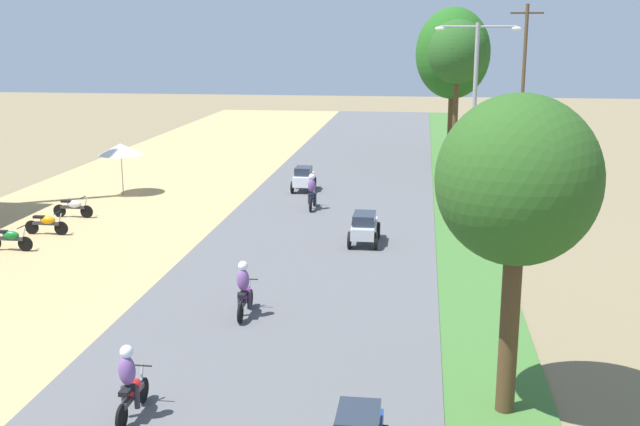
{
  "coord_description": "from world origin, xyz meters",
  "views": [
    {
      "loc": [
        3.85,
        -8.4,
        8.0
      ],
      "look_at": [
        0.45,
        17.44,
        1.87
      ],
      "focal_mm": 43.56,
      "sensor_mm": 36.0,
      "label": 1
    }
  ],
  "objects_px": {
    "utility_pole_near": "(523,87)",
    "motorbike_ahead_second": "(244,290)",
    "parked_motorbike_fifth": "(47,223)",
    "motorbike_foreground_rider": "(130,383)",
    "motorbike_ahead_third": "(312,192)",
    "car_hatchback_white": "(304,178)",
    "vendor_umbrella": "(121,149)",
    "median_tree_nearest": "(518,182)",
    "streetlamp_near": "(474,118)",
    "streetlamp_mid": "(451,86)",
    "parked_motorbike_sixth": "(73,206)",
    "median_tree_second": "(458,53)",
    "car_sedan_silver": "(364,226)",
    "median_tree_third": "(453,54)",
    "parked_motorbike_fourth": "(10,238)"
  },
  "relations": [
    {
      "from": "utility_pole_near",
      "to": "motorbike_ahead_second",
      "type": "height_order",
      "value": "utility_pole_near"
    },
    {
      "from": "parked_motorbike_fifth",
      "to": "utility_pole_near",
      "type": "xyz_separation_m",
      "value": [
        20.29,
        16.92,
        4.37
      ]
    },
    {
      "from": "utility_pole_near",
      "to": "motorbike_foreground_rider",
      "type": "xyz_separation_m",
      "value": [
        -11.43,
        -30.96,
        -4.07
      ]
    },
    {
      "from": "motorbike_ahead_third",
      "to": "car_hatchback_white",
      "type": "bearing_deg",
      "value": 104.09
    },
    {
      "from": "vendor_umbrella",
      "to": "median_tree_nearest",
      "type": "xyz_separation_m",
      "value": [
        16.66,
        -20.7,
        2.73
      ]
    },
    {
      "from": "streetlamp_near",
      "to": "streetlamp_mid",
      "type": "bearing_deg",
      "value": 90.0
    },
    {
      "from": "parked_motorbike_fifth",
      "to": "parked_motorbike_sixth",
      "type": "xyz_separation_m",
      "value": [
        -0.23,
        2.92,
        0.0
      ]
    },
    {
      "from": "median_tree_second",
      "to": "parked_motorbike_fifth",
      "type": "bearing_deg",
      "value": -134.09
    },
    {
      "from": "car_hatchback_white",
      "to": "parked_motorbike_sixth",
      "type": "bearing_deg",
      "value": -142.42
    },
    {
      "from": "vendor_umbrella",
      "to": "car_sedan_silver",
      "type": "distance_m",
      "value": 14.92
    },
    {
      "from": "median_tree_second",
      "to": "car_hatchback_white",
      "type": "relative_size",
      "value": 4.29
    },
    {
      "from": "median_tree_third",
      "to": "parked_motorbike_fifth",
      "type": "bearing_deg",
      "value": -126.36
    },
    {
      "from": "median_tree_third",
      "to": "car_hatchback_white",
      "type": "height_order",
      "value": "median_tree_third"
    },
    {
      "from": "car_sedan_silver",
      "to": "streetlamp_near",
      "type": "bearing_deg",
      "value": 20.25
    },
    {
      "from": "parked_motorbike_sixth",
      "to": "median_tree_second",
      "type": "distance_m",
      "value": 22.89
    },
    {
      "from": "median_tree_nearest",
      "to": "streetlamp_mid",
      "type": "height_order",
      "value": "streetlamp_mid"
    },
    {
      "from": "car_hatchback_white",
      "to": "median_tree_third",
      "type": "bearing_deg",
      "value": 58.53
    },
    {
      "from": "motorbike_foreground_rider",
      "to": "car_sedan_silver",
      "type": "bearing_deg",
      "value": 75.17
    },
    {
      "from": "vendor_umbrella",
      "to": "car_sedan_silver",
      "type": "relative_size",
      "value": 1.12
    },
    {
      "from": "median_tree_second",
      "to": "motorbike_foreground_rider",
      "type": "relative_size",
      "value": 4.77
    },
    {
      "from": "utility_pole_near",
      "to": "streetlamp_mid",
      "type": "bearing_deg",
      "value": 109.61
    },
    {
      "from": "vendor_umbrella",
      "to": "parked_motorbike_sixth",
      "type": "bearing_deg",
      "value": -92.58
    },
    {
      "from": "utility_pole_near",
      "to": "car_hatchback_white",
      "type": "relative_size",
      "value": 4.72
    },
    {
      "from": "parked_motorbike_fourth",
      "to": "motorbike_ahead_third",
      "type": "xyz_separation_m",
      "value": [
        10.12,
        8.22,
        0.3
      ]
    },
    {
      "from": "motorbike_ahead_third",
      "to": "median_tree_second",
      "type": "bearing_deg",
      "value": 59.21
    },
    {
      "from": "median_tree_nearest",
      "to": "motorbike_foreground_rider",
      "type": "relative_size",
      "value": 3.76
    },
    {
      "from": "parked_motorbike_fourth",
      "to": "median_tree_second",
      "type": "relative_size",
      "value": 0.21
    },
    {
      "from": "motorbike_ahead_third",
      "to": "streetlamp_mid",
      "type": "bearing_deg",
      "value": 72.24
    },
    {
      "from": "median_tree_second",
      "to": "motorbike_ahead_third",
      "type": "distance_m",
      "value": 14.44
    },
    {
      "from": "car_hatchback_white",
      "to": "car_sedan_silver",
      "type": "bearing_deg",
      "value": -68.35
    },
    {
      "from": "motorbike_ahead_second",
      "to": "motorbike_ahead_third",
      "type": "relative_size",
      "value": 1.0
    },
    {
      "from": "median_tree_second",
      "to": "car_sedan_silver",
      "type": "xyz_separation_m",
      "value": [
        -3.94,
        -16.84,
        -6.05
      ]
    },
    {
      "from": "utility_pole_near",
      "to": "car_sedan_silver",
      "type": "relative_size",
      "value": 4.19
    },
    {
      "from": "parked_motorbike_fifth",
      "to": "median_tree_third",
      "type": "height_order",
      "value": "median_tree_third"
    },
    {
      "from": "car_hatchback_white",
      "to": "motorbike_ahead_second",
      "type": "relative_size",
      "value": 1.11
    },
    {
      "from": "median_tree_nearest",
      "to": "utility_pole_near",
      "type": "bearing_deg",
      "value": 83.01
    },
    {
      "from": "median_tree_third",
      "to": "utility_pole_near",
      "type": "height_order",
      "value": "median_tree_third"
    },
    {
      "from": "parked_motorbike_sixth",
      "to": "vendor_umbrella",
      "type": "bearing_deg",
      "value": 87.42
    },
    {
      "from": "streetlamp_near",
      "to": "streetlamp_mid",
      "type": "relative_size",
      "value": 1.14
    },
    {
      "from": "car_sedan_silver",
      "to": "vendor_umbrella",
      "type": "bearing_deg",
      "value": 148.5
    },
    {
      "from": "median_tree_second",
      "to": "motorbike_foreground_rider",
      "type": "distance_m",
      "value": 32.67
    },
    {
      "from": "streetlamp_mid",
      "to": "motorbike_foreground_rider",
      "type": "xyz_separation_m",
      "value": [
        -7.81,
        -41.11,
        -3.41
      ]
    },
    {
      "from": "median_tree_nearest",
      "to": "motorbike_ahead_third",
      "type": "bearing_deg",
      "value": 110.19
    },
    {
      "from": "median_tree_second",
      "to": "car_sedan_silver",
      "type": "height_order",
      "value": "median_tree_second"
    },
    {
      "from": "streetlamp_mid",
      "to": "parked_motorbike_fourth",
      "type": "bearing_deg",
      "value": -119.88
    },
    {
      "from": "median_tree_nearest",
      "to": "motorbike_ahead_third",
      "type": "distance_m",
      "value": 20.13
    },
    {
      "from": "parked_motorbike_fifth",
      "to": "utility_pole_near",
      "type": "distance_m",
      "value": 26.77
    },
    {
      "from": "parked_motorbike_sixth",
      "to": "parked_motorbike_fifth",
      "type": "bearing_deg",
      "value": -85.55
    },
    {
      "from": "utility_pole_near",
      "to": "parked_motorbike_fourth",
      "type": "bearing_deg",
      "value": -136.78
    },
    {
      "from": "median_tree_third",
      "to": "car_hatchback_white",
      "type": "xyz_separation_m",
      "value": [
        -7.68,
        -12.54,
        -5.86
      ]
    }
  ]
}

